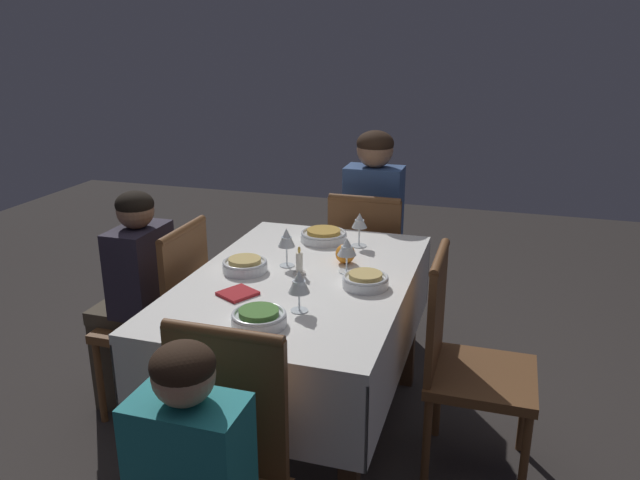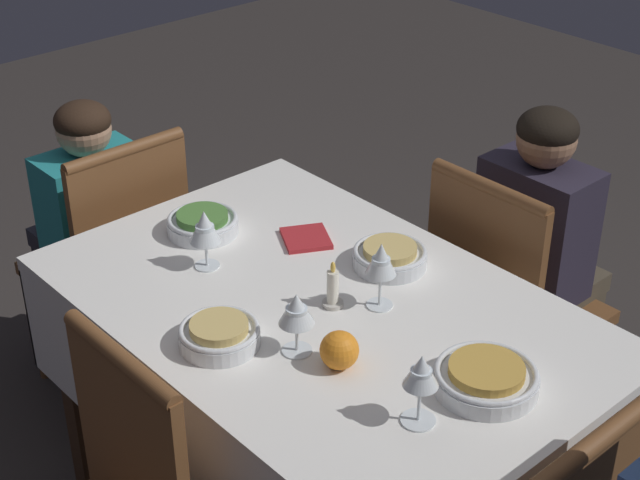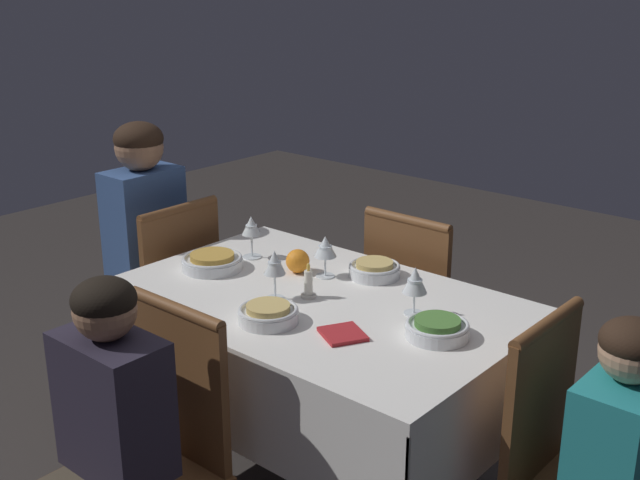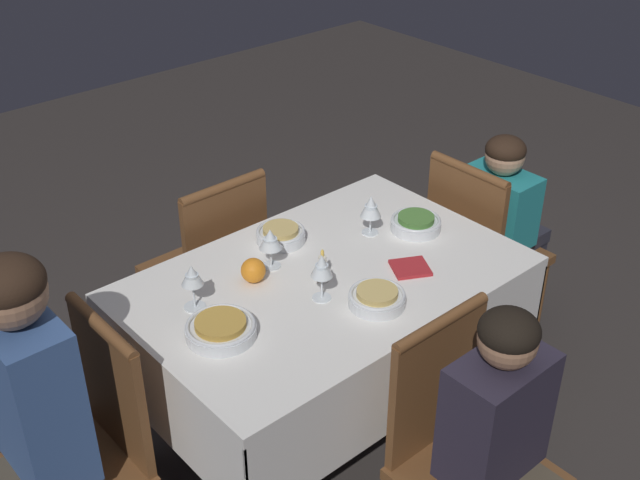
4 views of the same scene
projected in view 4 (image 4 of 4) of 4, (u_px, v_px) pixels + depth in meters
ground_plane at (325, 440)px, 3.06m from camera, size 8.00×8.00×0.00m
dining_table at (325, 302)px, 2.73m from camera, size 1.31×0.85×0.76m
chair_west at (84, 448)px, 2.36m from camera, size 0.41×0.41×0.90m
chair_east at (478, 247)px, 3.32m from camera, size 0.41×0.41×0.90m
chair_south at (461, 447)px, 2.37m from camera, size 0.41×0.41×0.90m
chair_north at (212, 264)px, 3.21m from camera, size 0.41×0.41×0.90m
person_adult_denim at (24, 426)px, 2.18m from camera, size 0.34×0.30×1.20m
person_child_teal at (505, 226)px, 3.40m from camera, size 0.33×0.30×0.96m
person_child_dark at (508, 459)px, 2.22m from camera, size 0.30×0.33×1.04m
bowl_west at (221, 328)px, 2.38m from camera, size 0.21×0.21×0.06m
wine_glass_west at (192, 277)px, 2.46m from camera, size 0.07×0.07×0.16m
bowl_east at (416, 223)px, 2.91m from camera, size 0.18×0.18×0.06m
wine_glass_east at (371, 207)px, 2.85m from camera, size 0.08×0.08×0.15m
bowl_south at (377, 298)px, 2.51m from camera, size 0.18×0.18×0.06m
wine_glass_south at (322, 267)px, 2.50m from camera, size 0.07×0.07×0.16m
bowl_north at (281, 234)px, 2.84m from camera, size 0.18×0.18×0.06m
wine_glass_north at (270, 240)px, 2.66m from camera, size 0.08×0.08×0.15m
candle_centerpiece at (322, 269)px, 2.63m from camera, size 0.05×0.05×0.12m
orange_fruit at (253, 270)px, 2.62m from camera, size 0.08×0.08×0.08m
napkin_red_folded at (410, 268)px, 2.70m from camera, size 0.16×0.16×0.01m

